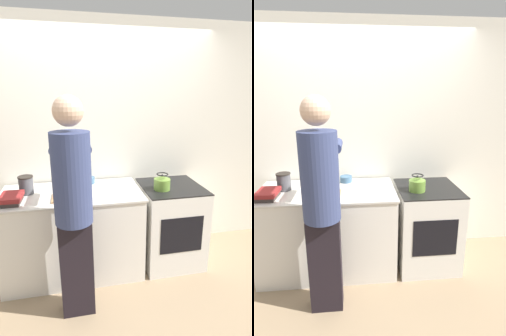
% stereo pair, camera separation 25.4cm
% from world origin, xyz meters
% --- Properties ---
extents(ground_plane, '(12.00, 12.00, 0.00)m').
position_xyz_m(ground_plane, '(0.00, 0.00, 0.00)').
color(ground_plane, '#997F60').
extents(wall_back, '(8.00, 0.05, 2.60)m').
position_xyz_m(wall_back, '(0.00, 0.75, 1.30)').
color(wall_back, silver).
rests_on(wall_back, ground_plane).
extents(counter, '(1.39, 0.71, 0.89)m').
position_xyz_m(counter, '(-0.34, 0.34, 0.44)').
color(counter, silver).
rests_on(counter, ground_plane).
extents(oven, '(0.63, 0.66, 0.88)m').
position_xyz_m(oven, '(0.71, 0.33, 0.44)').
color(oven, silver).
rests_on(oven, ground_plane).
extents(person, '(0.34, 0.58, 1.83)m').
position_xyz_m(person, '(-0.32, -0.22, 1.01)').
color(person, black).
rests_on(person, ground_plane).
extents(cutting_board, '(0.32, 0.24, 0.02)m').
position_xyz_m(cutting_board, '(-0.36, 0.21, 0.89)').
color(cutting_board, '#A87A4C').
rests_on(cutting_board, counter).
extents(knife, '(0.22, 0.05, 0.01)m').
position_xyz_m(knife, '(-0.39, 0.22, 0.91)').
color(knife, silver).
rests_on(knife, cutting_board).
extents(kettle, '(0.17, 0.17, 0.17)m').
position_xyz_m(kettle, '(0.57, 0.25, 0.95)').
color(kettle, olive).
rests_on(kettle, oven).
extents(bowl_prep, '(0.13, 0.13, 0.07)m').
position_xyz_m(bowl_prep, '(-0.15, 0.59, 0.92)').
color(bowl_prep, '#426684').
rests_on(bowl_prep, counter).
extents(canister_jar, '(0.14, 0.14, 0.18)m').
position_xyz_m(canister_jar, '(-0.77, 0.40, 0.98)').
color(canister_jar, '#4C4C51').
rests_on(canister_jar, counter).
extents(book_stack, '(0.19, 0.26, 0.08)m').
position_xyz_m(book_stack, '(-0.87, 0.18, 0.93)').
color(book_stack, '#423833').
rests_on(book_stack, counter).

